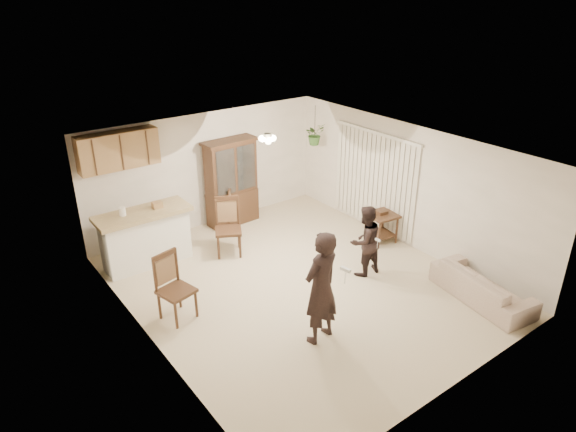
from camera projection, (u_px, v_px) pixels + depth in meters
floor at (299, 284)px, 9.23m from camera, size 6.50×6.50×0.00m
ceiling at (300, 151)px, 8.18m from camera, size 5.50×6.50×0.02m
wall_back at (207, 170)px, 11.07m from camera, size 5.50×0.02×2.50m
wall_front at (461, 312)px, 6.34m from camera, size 5.50×0.02×2.50m
wall_left at (145, 272)px, 7.21m from camera, size 0.02×6.50×2.50m
wall_right at (408, 186)px, 10.20m from camera, size 0.02×6.50×2.50m
breakfast_bar at (146, 240)px, 9.72m from camera, size 1.60×0.55×1.00m
bar_top at (143, 214)px, 9.49m from camera, size 1.75×0.70×0.08m
upper_cabinets at (118, 150)px, 9.55m from camera, size 1.50×0.34×0.70m
vertical_blinds at (374, 181)px, 10.90m from camera, size 0.06×2.30×2.10m
ceiling_fixture at (268, 138)px, 9.21m from camera, size 0.36×0.36×0.20m
hanging_plant at (315, 134)px, 11.45m from camera, size 0.43×0.37×0.48m
plant_cord at (315, 120)px, 11.32m from camera, size 0.01×0.01×0.65m
sofa at (483, 281)px, 8.65m from camera, size 1.03×1.97×0.73m
adult at (321, 288)px, 7.48m from camera, size 0.72×0.54×1.80m
child at (365, 241)px, 9.31m from camera, size 0.67×0.53×1.35m
china_hutch at (232, 183)px, 11.22m from camera, size 1.24×0.53×1.92m
side_table at (381, 227)px, 10.63m from camera, size 0.64×0.64×0.69m
chair_bar at (177, 301)px, 8.20m from camera, size 0.60×0.60×1.12m
chair_hutch_left at (229, 239)px, 10.15m from camera, size 0.69×0.69×1.15m
chair_hutch_right at (224, 215)px, 11.33m from camera, size 0.59×0.59×0.94m
controller_adult at (346, 269)px, 7.02m from camera, size 0.08×0.16×0.05m
controller_child at (378, 240)px, 9.01m from camera, size 0.04×0.12×0.04m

